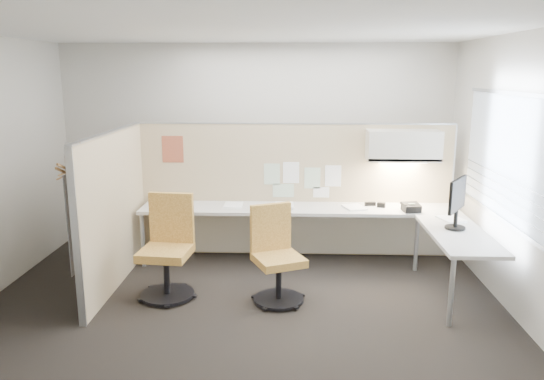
{
  "coord_description": "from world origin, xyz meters",
  "views": [
    {
      "loc": [
        0.51,
        -5.25,
        2.41
      ],
      "look_at": [
        0.28,
        0.8,
        1.06
      ],
      "focal_mm": 35.0,
      "sensor_mm": 36.0,
      "label": 1
    }
  ],
  "objects_px": {
    "desk": "(325,220)",
    "monitor": "(457,200)",
    "chair_right": "(276,258)",
    "chair_left": "(168,250)",
    "phone": "(411,208)"
  },
  "relations": [
    {
      "from": "chair_right",
      "to": "phone",
      "type": "height_order",
      "value": "chair_right"
    },
    {
      "from": "desk",
      "to": "chair_left",
      "type": "relative_size",
      "value": 3.63
    },
    {
      "from": "chair_right",
      "to": "phone",
      "type": "relative_size",
      "value": 4.29
    },
    {
      "from": "desk",
      "to": "chair_left",
      "type": "distance_m",
      "value": 2.0
    },
    {
      "from": "desk",
      "to": "chair_left",
      "type": "bearing_deg",
      "value": -151.66
    },
    {
      "from": "desk",
      "to": "monitor",
      "type": "distance_m",
      "value": 1.62
    },
    {
      "from": "desk",
      "to": "chair_right",
      "type": "relative_size",
      "value": 3.94
    },
    {
      "from": "chair_right",
      "to": "monitor",
      "type": "height_order",
      "value": "monitor"
    },
    {
      "from": "monitor",
      "to": "phone",
      "type": "xyz_separation_m",
      "value": [
        -0.33,
        0.73,
        -0.27
      ]
    },
    {
      "from": "chair_left",
      "to": "phone",
      "type": "bearing_deg",
      "value": 23.86
    },
    {
      "from": "desk",
      "to": "monitor",
      "type": "xyz_separation_m",
      "value": [
        1.37,
        -0.74,
        0.45
      ]
    },
    {
      "from": "desk",
      "to": "monitor",
      "type": "height_order",
      "value": "monitor"
    },
    {
      "from": "desk",
      "to": "chair_left",
      "type": "height_order",
      "value": "chair_left"
    },
    {
      "from": "chair_left",
      "to": "chair_right",
      "type": "relative_size",
      "value": 1.08
    },
    {
      "from": "chair_left",
      "to": "monitor",
      "type": "relative_size",
      "value": 1.97
    }
  ]
}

